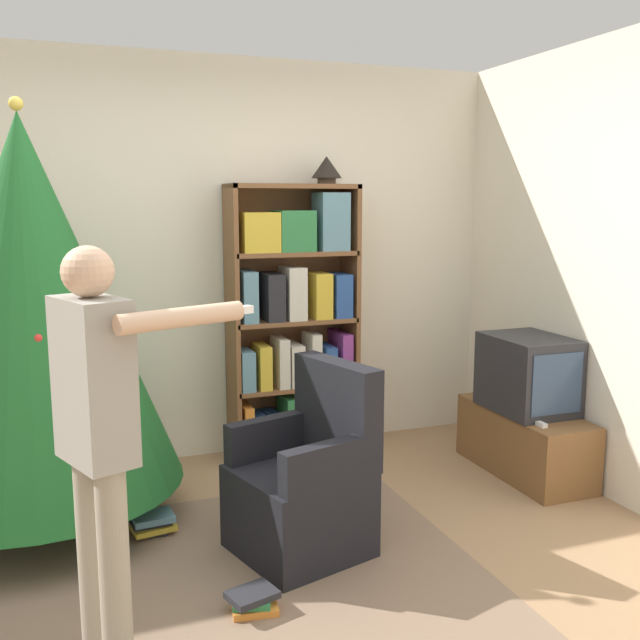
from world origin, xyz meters
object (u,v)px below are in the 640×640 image
Objects in this scene: bookshelf at (293,325)px; table_lamp at (327,168)px; television at (528,374)px; christmas_tree at (29,305)px; standing_person at (99,425)px; armchair at (306,487)px.

table_lamp is at bearing 1.97° from bookshelf.
television is at bearing -40.32° from table_lamp.
television is 0.25× the size of christmas_tree.
bookshelf reaches higher than television.
television is at bearing -5.96° from christmas_tree.
christmas_tree reaches higher than bookshelf.
bookshelf is at bearing 19.18° from christmas_tree.
table_lamp is (0.24, 0.01, 1.02)m from bookshelf.
table_lamp is at bearing 139.68° from television.
standing_person reaches higher than television.
armchair is at bearing -163.86° from television.
christmas_tree is 2.38× the size of armchair.
christmas_tree reaches higher than television.
christmas_tree is at bearing 174.04° from television.
television is at bearing 89.96° from standing_person.
television is 0.36× the size of standing_person.
standing_person is (-2.58, -1.02, 0.27)m from television.
armchair is at bearing 98.22° from standing_person.
table_lamp is at bearing 139.14° from armchair.
bookshelf is 1.04m from table_lamp.
bookshelf reaches higher than armchair.
table_lamp is (-1.01, 0.85, 1.26)m from television.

